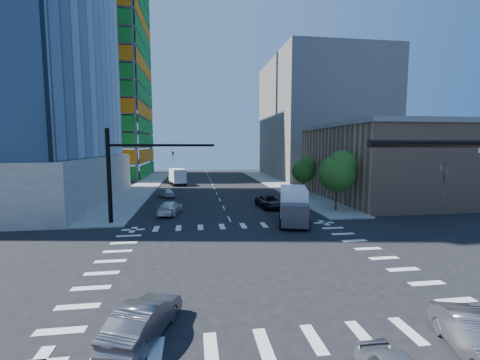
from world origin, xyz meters
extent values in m
plane|color=black|center=(0.00, 0.00, 0.00)|extent=(160.00, 160.00, 0.00)
cube|color=silver|center=(0.00, 0.00, 0.01)|extent=(20.00, 20.00, 0.01)
cube|color=gray|center=(12.50, 40.00, 0.07)|extent=(5.00, 60.00, 0.15)
cube|color=gray|center=(-12.50, 40.00, 0.07)|extent=(5.00, 60.00, 0.15)
cube|color=#188929|center=(-14.90, 62.00, 24.50)|extent=(0.12, 24.00, 49.00)
cube|color=orange|center=(-27.50, 49.40, 24.50)|extent=(24.00, 0.12, 49.00)
cube|color=tan|center=(25.00, 22.00, 5.00)|extent=(20.00, 22.00, 10.00)
cube|color=gray|center=(25.00, 22.00, 10.30)|extent=(20.50, 22.50, 0.60)
cube|color=slate|center=(27.00, 55.00, 14.00)|extent=(24.00, 30.00, 28.00)
imported|color=black|center=(4.00, -11.50, 6.45)|extent=(0.16, 0.20, 1.00)
cylinder|color=black|center=(-11.50, 11.50, 4.65)|extent=(0.40, 0.40, 9.00)
cylinder|color=black|center=(-6.50, 11.50, 7.55)|extent=(10.00, 0.24, 0.24)
imported|color=black|center=(-5.50, 11.50, 6.45)|extent=(0.16, 0.20, 1.00)
cylinder|color=#382316|center=(12.50, 14.00, 1.29)|extent=(0.20, 0.20, 2.27)
sphere|color=#154713|center=(12.50, 14.00, 4.38)|extent=(4.16, 4.16, 4.16)
sphere|color=#457C29|center=(12.90, 13.70, 5.35)|extent=(3.25, 3.25, 3.25)
cylinder|color=#382316|center=(12.80, 26.00, 1.11)|extent=(0.20, 0.20, 1.92)
sphere|color=#154713|center=(12.80, 26.00, 3.72)|extent=(3.52, 3.52, 3.52)
sphere|color=#457C29|center=(13.20, 25.70, 4.55)|extent=(2.75, 2.75, 2.75)
imported|color=#58575D|center=(6.29, -10.86, 0.71)|extent=(2.57, 4.56, 1.42)
imported|color=black|center=(5.54, 17.29, 0.74)|extent=(2.96, 5.53, 1.48)
imported|color=white|center=(-6.15, 15.24, 0.71)|extent=(2.94, 5.18, 1.41)
imported|color=#B8BCC1|center=(-7.57, 27.35, 0.64)|extent=(2.93, 4.07, 1.29)
imported|color=#4A4A4F|center=(-5.57, -7.85, 0.72)|extent=(2.88, 4.61, 1.43)
cube|color=white|center=(5.99, 9.30, 1.99)|extent=(3.81, 5.72, 2.73)
cube|color=#3A3A41|center=(5.99, 9.30, 1.31)|extent=(2.82, 2.46, 1.99)
cube|color=white|center=(-6.88, 42.67, 1.85)|extent=(3.50, 5.31, 2.54)
cube|color=#3A3A41|center=(-6.88, 42.67, 1.22)|extent=(2.62, 2.27, 1.85)
camera|label=1|loc=(-3.52, -20.19, 7.48)|focal=24.00mm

